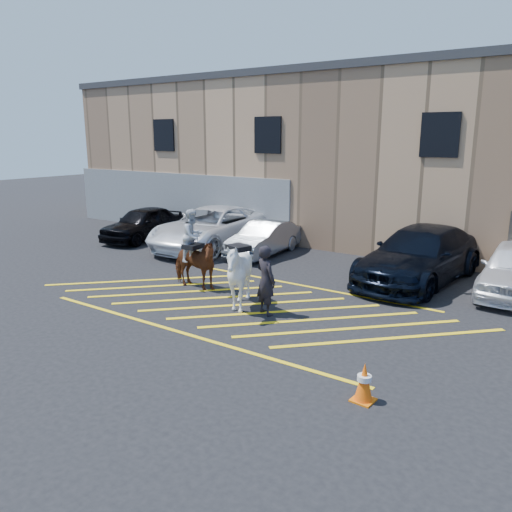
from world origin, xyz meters
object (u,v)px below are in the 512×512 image
Objects in this scene: handler at (266,280)px; mounted_bay at (193,257)px; saddled_white at (239,275)px; car_silver_sedan at (264,238)px; car_blue_suv at (420,255)px; car_white_pickup at (212,228)px; car_black_suv at (143,223)px; traffic_cone at (364,382)px.

handler is 3.13m from mounted_bay.
saddled_white reaches higher than handler.
saddled_white reaches higher than car_silver_sedan.
car_blue_suv is 2.84× the size of saddled_white.
car_blue_suv is at bearing 59.43° from saddled_white.
car_blue_suv is at bearing -2.78° from car_white_pickup.
car_black_suv is 10.38m from saddled_white.
car_blue_suv reaches higher than car_white_pickup.
traffic_cone is at bearing -26.04° from mounted_bay.
car_white_pickup is 12.97m from traffic_cone.
handler is 4.76m from traffic_cone.
car_white_pickup is at bearing 123.68° from mounted_bay.
car_black_suv is 0.73× the size of car_blue_suv.
car_black_suv is at bearing -177.88° from car_silver_sedan.
mounted_bay is (-3.06, 0.66, 0.07)m from handler.
car_silver_sedan is 6.40m from saddled_white.
saddled_white is 2.86× the size of traffic_cone.
car_blue_suv is 3.21× the size of handler.
handler is at bearing 5.05° from saddled_white.
car_silver_sedan is at bearing 2.16° from car_white_pickup.
car_blue_suv is at bearing -5.94° from car_silver_sedan.
traffic_cone is at bearing -35.92° from car_black_suv.
car_blue_suv is (8.61, -0.05, 0.01)m from car_white_pickup.
handler is (3.77, -5.60, 0.27)m from car_silver_sedan.
car_white_pickup is at bearing 141.14° from traffic_cone.
saddled_white is at bearing -66.11° from car_silver_sedan.
car_white_pickup is at bearing -0.10° from car_black_suv.
handler is 0.82m from saddled_white.
traffic_cone is (4.68, -2.66, -0.59)m from saddled_white.
saddled_white is at bearing -17.96° from mounted_bay.
car_black_suv is at bearing -5.04° from handler.
handler is at bearing -12.07° from mounted_bay.
saddled_white is (2.24, -0.73, -0.03)m from mounted_bay.
car_silver_sedan is (2.46, 0.20, -0.20)m from car_white_pickup.
mounted_bay reaches higher than handler.
car_black_suv is 0.71× the size of car_white_pickup.
saddled_white reaches higher than car_black_suv.
car_white_pickup is 2.50× the size of mounted_bay.
saddled_white is (9.06, -5.06, 0.22)m from car_black_suv.
car_blue_suv is 6.30m from saddled_white.
traffic_cone is at bearing -29.57° from saddled_white.
handler is (6.23, -5.40, 0.07)m from car_white_pickup.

